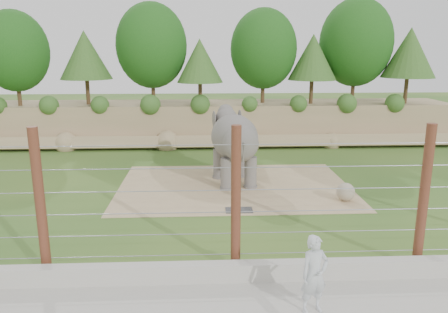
{
  "coord_description": "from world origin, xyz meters",
  "views": [
    {
      "loc": [
        -0.82,
        -15.21,
        5.82
      ],
      "look_at": [
        0.0,
        2.0,
        1.6
      ],
      "focal_mm": 35.0,
      "sensor_mm": 36.0,
      "label": 1
    }
  ],
  "objects_px": {
    "barrier_fence": "(236,201)",
    "zookeeper": "(314,274)",
    "elephant": "(234,148)",
    "stone_ball": "(346,192)"
  },
  "relations": [
    {
      "from": "elephant",
      "to": "zookeeper",
      "type": "distance_m",
      "value": 10.09
    },
    {
      "from": "elephant",
      "to": "stone_ball",
      "type": "distance_m",
      "value": 5.13
    },
    {
      "from": "elephant",
      "to": "zookeeper",
      "type": "bearing_deg",
      "value": -92.98
    },
    {
      "from": "barrier_fence",
      "to": "zookeeper",
      "type": "height_order",
      "value": "barrier_fence"
    },
    {
      "from": "stone_ball",
      "to": "zookeeper",
      "type": "xyz_separation_m",
      "value": [
        -3.12,
        -7.35,
        0.55
      ]
    },
    {
      "from": "barrier_fence",
      "to": "zookeeper",
      "type": "xyz_separation_m",
      "value": [
        1.62,
        -1.96,
        -1.07
      ]
    },
    {
      "from": "stone_ball",
      "to": "elephant",
      "type": "bearing_deg",
      "value": 147.81
    },
    {
      "from": "elephant",
      "to": "stone_ball",
      "type": "bearing_deg",
      "value": -41.42
    },
    {
      "from": "stone_ball",
      "to": "barrier_fence",
      "type": "height_order",
      "value": "barrier_fence"
    },
    {
      "from": "zookeeper",
      "to": "elephant",
      "type": "bearing_deg",
      "value": 78.7
    }
  ]
}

